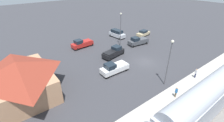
# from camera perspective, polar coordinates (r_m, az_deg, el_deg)

# --- Properties ---
(ground_plane) EXTENTS (200.00, 200.00, 0.00)m
(ground_plane) POSITION_cam_1_polar(r_m,az_deg,el_deg) (33.52, 11.75, -0.34)
(ground_plane) COLOR #38383D
(railway_track) EXTENTS (4.80, 70.00, 0.30)m
(railway_track) POSITION_cam_1_polar(r_m,az_deg,el_deg) (28.15, 33.65, -11.13)
(railway_track) COLOR slate
(railway_track) RESTS_ON ground
(platform) EXTENTS (3.20, 46.00, 0.30)m
(platform) POSITION_cam_1_polar(r_m,az_deg,el_deg) (29.06, 26.57, -7.64)
(platform) COLOR #B7B2A8
(platform) RESTS_ON ground
(station_building) EXTENTS (11.33, 8.67, 5.61)m
(station_building) POSITION_cam_1_polar(r_m,az_deg,el_deg) (26.17, -30.19, -5.45)
(station_building) COLOR tan
(station_building) RESTS_ON ground
(pedestrian_on_platform) EXTENTS (0.36, 0.36, 1.71)m
(pedestrian_on_platform) POSITION_cam_1_polar(r_m,az_deg,el_deg) (30.49, 28.08, -3.74)
(pedestrian_on_platform) COLOR #23284C
(pedestrian_on_platform) RESTS_ON platform
(pedestrian_waiting_far) EXTENTS (0.36, 0.36, 1.71)m
(pedestrian_waiting_far) POSITION_cam_1_polar(r_m,az_deg,el_deg) (24.67, 22.20, -10.19)
(pedestrian_waiting_far) COLOR brown
(pedestrian_waiting_far) RESTS_ON platform
(pickup_red) EXTENTS (2.32, 5.52, 2.14)m
(pickup_red) POSITION_cam_1_polar(r_m,az_deg,el_deg) (39.97, -10.82, 6.24)
(pickup_red) COLOR red
(pickup_red) RESTS_ON ground
(pickup_white) EXTENTS (2.06, 5.43, 2.14)m
(pickup_white) POSITION_cam_1_polar(r_m,az_deg,el_deg) (28.78, 0.82, -2.48)
(pickup_white) COLOR white
(pickup_white) RESTS_ON ground
(pickup_charcoal) EXTENTS (2.57, 5.59, 2.14)m
(pickup_charcoal) POSITION_cam_1_polar(r_m,az_deg,el_deg) (41.40, 9.37, 7.17)
(pickup_charcoal) COLOR #47494F
(pickup_charcoal) RESTS_ON ground
(suv_silver) EXTENTS (5.07, 2.76, 2.22)m
(suv_silver) POSITION_cam_1_polar(r_m,az_deg,el_deg) (46.05, 1.83, 9.90)
(suv_silver) COLOR silver
(suv_silver) RESTS_ON ground
(sedan_tan) EXTENTS (2.48, 4.72, 1.74)m
(sedan_tan) POSITION_cam_1_polar(r_m,az_deg,el_deg) (48.06, 11.26, 9.84)
(sedan_tan) COLOR #C6B284
(sedan_tan) RESTS_ON ground
(pickup_black) EXTENTS (2.93, 5.67, 2.14)m
(pickup_black) POSITION_cam_1_polar(r_m,az_deg,el_deg) (34.70, 0.62, 3.24)
(pickup_black) COLOR black
(pickup_black) RESTS_ON ground
(light_pole_near_platform) EXTENTS (0.44, 0.44, 7.79)m
(light_pole_near_platform) POSITION_cam_1_polar(r_m,az_deg,el_deg) (25.28, 20.01, 1.01)
(light_pole_near_platform) COLOR #515156
(light_pole_near_platform) RESTS_ON ground
(light_pole_lot_center) EXTENTS (0.44, 0.44, 8.25)m
(light_pole_lot_center) POSITION_cam_1_polar(r_m,az_deg,el_deg) (38.94, 3.12, 12.54)
(light_pole_lot_center) COLOR #515156
(light_pole_lot_center) RESTS_ON ground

